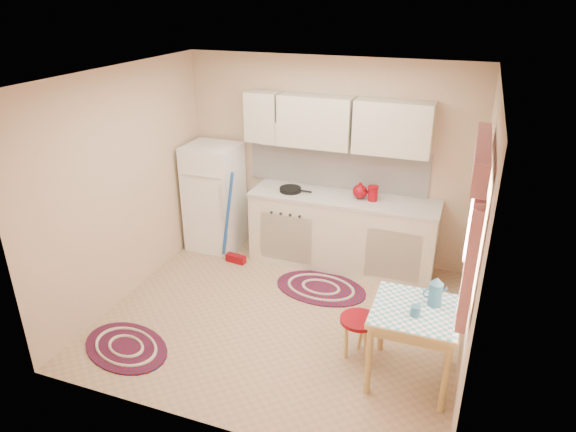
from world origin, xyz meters
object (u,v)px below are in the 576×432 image
(fridge, at_px, (214,197))
(base_cabinets, at_px, (342,233))
(stool, at_px, (358,337))
(table, at_px, (411,345))

(fridge, distance_m, base_cabinets, 1.74)
(base_cabinets, distance_m, stool, 1.78)
(stool, bearing_deg, fridge, 145.13)
(fridge, xyz_separation_m, table, (2.81, -1.75, -0.34))
(table, bearing_deg, fridge, 148.09)
(base_cabinets, relative_size, stool, 5.36)
(base_cabinets, bearing_deg, fridge, -178.33)
(fridge, height_order, stool, fridge)
(base_cabinets, height_order, table, base_cabinets)
(base_cabinets, relative_size, table, 3.12)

